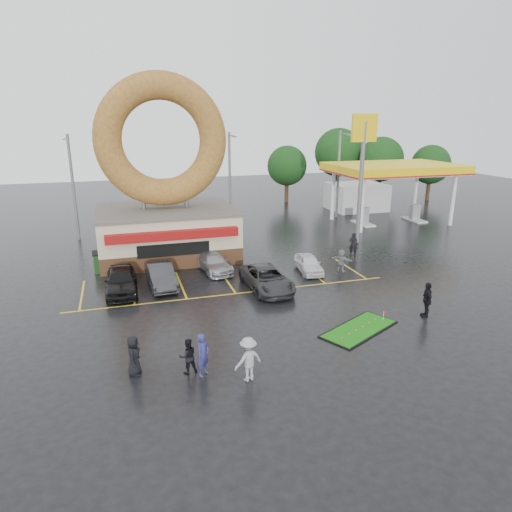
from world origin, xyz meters
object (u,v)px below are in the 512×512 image
object	(u,v)px
streetlight_mid	(230,178)
streetlight_right	(339,172)
car_dgrey	(161,276)
person_cameraman	(427,300)
putting_green	(359,329)
donut_shop	(165,198)
dumpster	(107,262)
car_grey	(267,279)
car_silver	(214,262)
car_white	(309,264)
gas_station	(377,182)
streetlight_left	(73,185)
person_blue	(203,355)
shell_sign	(363,155)
car_black	(121,280)

from	to	relation	value
streetlight_mid	streetlight_right	world-z (taller)	same
streetlight_right	car_dgrey	bearing A→B (deg)	-141.81
person_cameraman	putting_green	xyz separation A→B (m)	(-4.23, -0.42, -0.94)
donut_shop	dumpster	bearing A→B (deg)	-149.15
streetlight_right	car_grey	distance (m)	23.45
streetlight_right	car_silver	xyz separation A→B (m)	(-16.40, -13.92, -4.16)
car_silver	car_white	distance (m)	6.60
gas_station	streetlight_mid	world-z (taller)	streetlight_mid
dumpster	streetlight_left	bearing A→B (deg)	101.38
putting_green	donut_shop	bearing A→B (deg)	115.59
gas_station	car_white	xyz separation A→B (m)	(-14.14, -15.05, -3.09)
car_dgrey	car_grey	size ratio (longest dim) A/B	0.87
donut_shop	car_dgrey	bearing A→B (deg)	-99.96
streetlight_left	person_blue	bearing A→B (deg)	-75.59
gas_station	car_grey	distance (m)	25.20
shell_sign	car_grey	world-z (taller)	shell_sign
car_black	putting_green	xyz separation A→B (m)	(11.39, -8.84, -0.75)
streetlight_right	person_cameraman	distance (m)	25.96
streetlight_mid	person_blue	world-z (taller)	streetlight_mid
streetlight_left	car_grey	world-z (taller)	streetlight_left
putting_green	streetlight_right	bearing A→B (deg)	65.87
streetlight_left	person_cameraman	xyz separation A→B (m)	(18.97, -22.70, -3.81)
person_blue	dumpster	bearing A→B (deg)	60.96
gas_station	shell_sign	world-z (taller)	shell_sign
streetlight_left	streetlight_right	xyz separation A→B (m)	(26.00, 2.00, 0.00)
car_silver	car_white	size ratio (longest dim) A/B	1.20
shell_sign	streetlight_left	distance (m)	24.46
car_silver	person_blue	distance (m)	13.45
shell_sign	person_blue	bearing A→B (deg)	-134.16
gas_station	person_cameraman	distance (m)	26.30
dumpster	putting_green	bearing A→B (deg)	-50.92
person_blue	person_cameraman	xyz separation A→B (m)	(12.55, 2.28, 0.04)
car_dgrey	car_white	size ratio (longest dim) A/B	1.22
gas_station	shell_sign	distance (m)	11.93
streetlight_right	car_silver	size ratio (longest dim) A/B	2.09
streetlight_mid	car_dgrey	size ratio (longest dim) A/B	2.06
dumpster	putting_green	xyz separation A→B (m)	(12.25, -13.49, -0.61)
streetlight_right	dumpster	xyz separation A→B (m)	(-23.50, -11.63, -4.13)
streetlight_mid	person_cameraman	world-z (taller)	streetlight_mid
car_black	person_cameraman	xyz separation A→B (m)	(15.62, -8.42, 0.18)
streetlight_right	car_black	size ratio (longest dim) A/B	1.95
streetlight_right	car_grey	size ratio (longest dim) A/B	1.79
streetlight_left	dumpster	size ratio (longest dim) A/B	5.00
shell_sign	person_blue	xyz separation A→B (m)	(-16.58, -17.07, -6.45)
streetlight_right	person_blue	distance (m)	33.56
gas_station	streetlight_left	xyz separation A→B (m)	(-30.00, -1.02, 1.08)
streetlight_mid	person_cameraman	distance (m)	24.52
donut_shop	putting_green	size ratio (longest dim) A/B	2.82
donut_shop	putting_green	distance (m)	18.47
streetlight_left	car_dgrey	size ratio (longest dim) A/B	2.06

